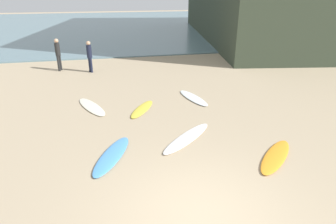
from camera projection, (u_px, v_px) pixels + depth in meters
ground_plane at (199, 216)px, 6.29m from camera, size 120.00×120.00×0.00m
ocean_water at (115, 24)px, 38.51m from camera, size 120.00×40.00×0.08m
surfboard_0 at (92, 107)px, 11.98m from camera, size 1.44×2.38×0.07m
surfboard_1 at (112, 155)px, 8.50m from camera, size 1.48×2.31×0.09m
surfboard_2 at (276, 156)px, 8.45m from camera, size 1.97×1.95×0.09m
surfboard_3 at (187, 138)px, 9.49m from camera, size 2.24×2.12×0.09m
surfboard_4 at (142, 109)px, 11.75m from camera, size 1.39×1.95×0.08m
surfboard_5 at (193, 98)px, 12.94m from camera, size 1.03×2.27×0.07m
beachgoer_near at (58, 53)px, 16.93m from camera, size 0.36×0.36×1.84m
beachgoer_mid at (89, 55)px, 16.64m from camera, size 0.37×0.37×1.76m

